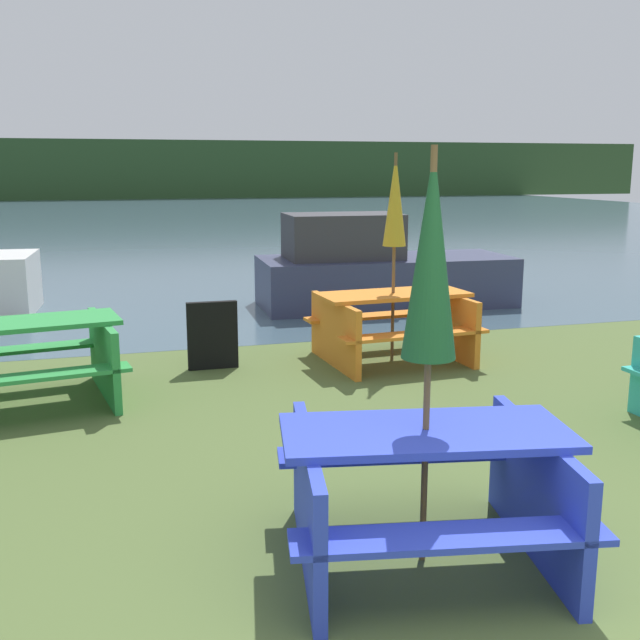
# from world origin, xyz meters

# --- Properties ---
(water) EXTENTS (60.00, 50.00, 0.00)m
(water) POSITION_xyz_m (0.00, 31.96, -0.00)
(water) COLOR #425B6B
(water) RESTS_ON ground_plane
(far_treeline) EXTENTS (80.00, 1.60, 4.00)m
(far_treeline) POSITION_xyz_m (0.00, 51.96, 2.00)
(far_treeline) COLOR #284723
(far_treeline) RESTS_ON water
(picnic_table_blue) EXTENTS (1.80, 1.64, 0.78)m
(picnic_table_blue) POSITION_xyz_m (-0.23, 1.59, 0.46)
(picnic_table_blue) COLOR blue
(picnic_table_blue) RESTS_ON ground_plane
(picnic_table_green) EXTENTS (1.95, 1.64, 0.80)m
(picnic_table_green) POSITION_xyz_m (-2.67, 5.21, 0.47)
(picnic_table_green) COLOR green
(picnic_table_green) RESTS_ON ground_plane
(picnic_table_orange) EXTENTS (1.78, 1.49, 0.79)m
(picnic_table_orange) POSITION_xyz_m (1.23, 5.81, 0.47)
(picnic_table_orange) COLOR orange
(picnic_table_orange) RESTS_ON ground_plane
(umbrella_darkgreen) EXTENTS (0.29, 0.29, 2.30)m
(umbrella_darkgreen) POSITION_xyz_m (-0.23, 1.59, 1.72)
(umbrella_darkgreen) COLOR brown
(umbrella_darkgreen) RESTS_ON ground_plane
(umbrella_gold) EXTENTS (0.26, 0.26, 2.34)m
(umbrella_gold) POSITION_xyz_m (1.23, 5.81, 1.80)
(umbrella_gold) COLOR brown
(umbrella_gold) RESTS_ON ground_plane
(boat) EXTENTS (4.06, 1.73, 1.47)m
(boat) POSITION_xyz_m (2.26, 9.15, 0.55)
(boat) COLOR #333856
(boat) RESTS_ON water
(signboard) EXTENTS (0.55, 0.08, 0.75)m
(signboard) POSITION_xyz_m (-0.80, 6.02, 0.38)
(signboard) COLOR black
(signboard) RESTS_ON ground_plane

